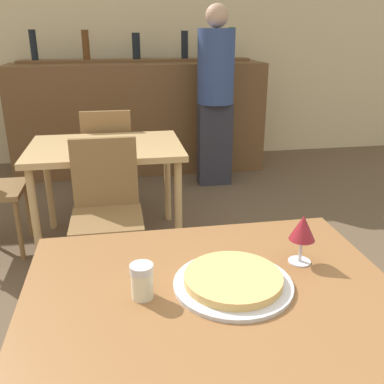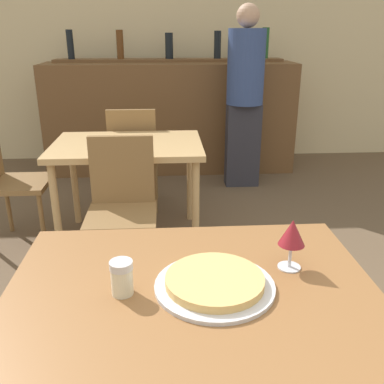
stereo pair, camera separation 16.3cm
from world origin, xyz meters
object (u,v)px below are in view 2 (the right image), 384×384
chair_far_side_left (7,175)px  wine_glass (292,234)px  chair_far_side_front (122,201)px  chair_far_side_back (134,152)px  person_standing (245,92)px  pizza_tray (215,283)px  cheese_shaker (122,277)px

chair_far_side_left → wine_glass: bearing=-140.3°
chair_far_side_left → chair_far_side_front: bearing=-122.6°
chair_far_side_back → person_standing: (1.01, 0.58, 0.39)m
chair_far_side_front → pizza_tray: bearing=-73.6°
chair_far_side_front → chair_far_side_left: 1.00m
pizza_tray → wine_glass: (0.24, 0.09, 0.10)m
chair_far_side_front → cheese_shaker: bearing=-84.3°
chair_far_side_left → pizza_tray: (1.23, -1.86, 0.28)m
pizza_tray → cheese_shaker: 0.26m
chair_far_side_back → chair_far_side_front: bearing=90.0°
pizza_tray → chair_far_side_front: bearing=106.4°
chair_far_side_front → cheese_shaker: 1.38m
chair_far_side_back → chair_far_side_left: bearing=32.6°
person_standing → wine_glass: bearing=-97.6°
cheese_shaker → wine_glass: (0.50, 0.10, 0.06)m
chair_far_side_front → chair_far_side_back: size_ratio=1.00×
cheese_shaker → person_standing: (0.88, 2.99, 0.08)m
cheese_shaker → pizza_tray: bearing=2.3°
cheese_shaker → person_standing: person_standing is taller
chair_far_side_back → chair_far_side_left: 1.00m
chair_far_side_back → cheese_shaker: size_ratio=8.81×
pizza_tray → cheese_shaker: size_ratio=3.42×
chair_far_side_left → cheese_shaker: bearing=-152.6°
pizza_tray → person_standing: 3.04m
chair_far_side_back → pizza_tray: 2.45m
chair_far_side_back → person_standing: size_ratio=0.52×
cheese_shaker → chair_far_side_front: bearing=95.7°
chair_far_side_front → wine_glass: size_ratio=5.50×
person_standing → chair_far_side_front: bearing=-121.5°
chair_far_side_left → chair_far_side_back: bearing=-57.4°
chair_far_side_back → pizza_tray: (0.39, -2.40, 0.28)m
chair_far_side_front → pizza_tray: 1.41m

